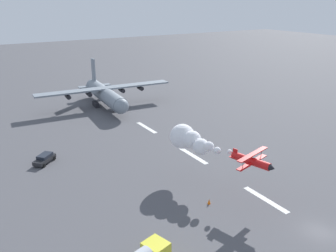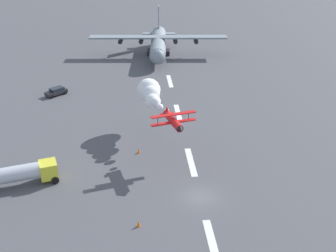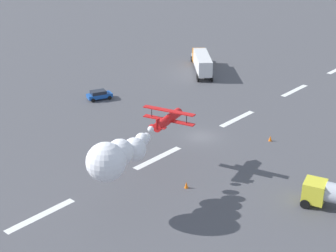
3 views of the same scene
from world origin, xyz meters
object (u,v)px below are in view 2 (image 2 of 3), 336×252
stunt_biplane_red (151,94)px  cargo_transport_plane (158,44)px  airport_staff_sedan (56,91)px  traffic_cone_far (139,151)px  fuel_tanker_truck (18,174)px  traffic_cone_near (139,224)px

stunt_biplane_red → cargo_transport_plane: bearing=-5.2°
stunt_biplane_red → airport_staff_sedan: stunt_biplane_red is taller
traffic_cone_far → cargo_transport_plane: bearing=-7.0°
stunt_biplane_red → airport_staff_sedan: bearing=46.7°
fuel_tanker_truck → traffic_cone_near: size_ratio=13.87×
stunt_biplane_red → airport_staff_sedan: size_ratio=3.93×
cargo_transport_plane → traffic_cone_far: cargo_transport_plane is taller
fuel_tanker_truck → traffic_cone_far: bearing=-64.7°
airport_staff_sedan → traffic_cone_near: (-42.16, -15.40, -0.44)m
stunt_biplane_red → traffic_cone_near: stunt_biplane_red is taller
traffic_cone_far → airport_staff_sedan: bearing=32.2°
fuel_tanker_truck → airport_staff_sedan: bearing=0.2°
cargo_transport_plane → traffic_cone_near: 67.78m
cargo_transport_plane → fuel_tanker_truck: (-57.72, 21.85, -1.55)m
traffic_cone_near → traffic_cone_far: 17.10m
fuel_tanker_truck → airport_staff_sedan: (32.48, 0.09, -0.94)m
fuel_tanker_truck → airport_staff_sedan: size_ratio=2.35×
cargo_transport_plane → traffic_cone_near: size_ratio=46.71×
stunt_biplane_red → airport_staff_sedan: 25.42m
cargo_transport_plane → fuel_tanker_truck: cargo_transport_plane is taller
traffic_cone_far → fuel_tanker_truck: bearing=115.3°
stunt_biplane_red → fuel_tanker_truck: bearing=130.7°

